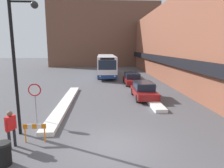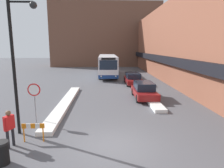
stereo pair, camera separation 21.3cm
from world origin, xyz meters
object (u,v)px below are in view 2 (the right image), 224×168
Objects in this scene: stop_sign at (34,95)px; construction_barricade at (33,129)px; parked_car_back at (133,78)px; city_bus at (108,65)px; parked_car_front at (144,90)px; trash_bin at (1,153)px; street_lamp at (18,54)px; pedestrian at (9,125)px.

construction_barricade is (0.70, -2.46, -1.14)m from stop_sign.
stop_sign is (-7.81, -12.91, 1.09)m from parked_car_back.
construction_barricade is (-4.04, -23.07, -1.11)m from city_bus.
construction_barricade is (-7.10, -8.27, -0.08)m from parked_car_front.
parked_car_back is 16.93m from construction_barricade.
stop_sign is at bearing 91.38° from trash_bin.
trash_bin is (-4.64, -24.97, -1.30)m from city_bus.
street_lamp is (-7.97, -14.34, 3.52)m from parked_car_back.
city_bus is 12.98× the size of trash_bin.
trash_bin is at bearing -146.99° from pedestrian.
trash_bin is (0.27, -2.94, -3.77)m from street_lamp.
trash_bin is at bearing -114.03° from parked_car_back.
parked_car_back is at bearing -68.30° from city_bus.
parked_car_front reaches higher than trash_bin.
street_lamp reaches higher than construction_barricade.
trash_bin is (0.11, -4.37, -1.33)m from stop_sign.
city_bus is 8.35m from parked_car_back.
street_lamp reaches higher than city_bus.
city_bus is 2.59× the size of parked_car_back.
parked_car_back is 0.69× the size of street_lamp.
stop_sign is 2.80m from construction_barricade.
parked_car_front reaches higher than parked_car_back.
construction_barricade is at bearing -39.97° from pedestrian.
city_bus is 21.15m from stop_sign.
trash_bin is at bearing -88.62° from stop_sign.
street_lamp is 3.53m from pedestrian.
pedestrian is (-0.02, -1.52, -3.18)m from street_lamp.
city_bus is at bearing 77.45° from street_lamp.
street_lamp is 4.78m from trash_bin.
street_lamp is 6.30× the size of construction_barricade.
parked_car_front is at bearing 42.22° from street_lamp.
parked_car_back is at bearing 90.00° from parked_car_front.
stop_sign is 4.57m from trash_bin.
parked_car_front is 9.79m from stop_sign.
stop_sign is at bearing 17.73° from pedestrian.
parked_car_front is 11.86m from pedestrian.
parked_car_back is 15.13m from stop_sign.
street_lamp is at bearing -102.55° from city_bus.
stop_sign is at bearing -121.17° from parked_car_back.
city_bus reaches higher than trash_bin.
stop_sign is (-7.81, -5.80, 1.06)m from parked_car_front.
street_lamp reaches higher than trash_bin.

